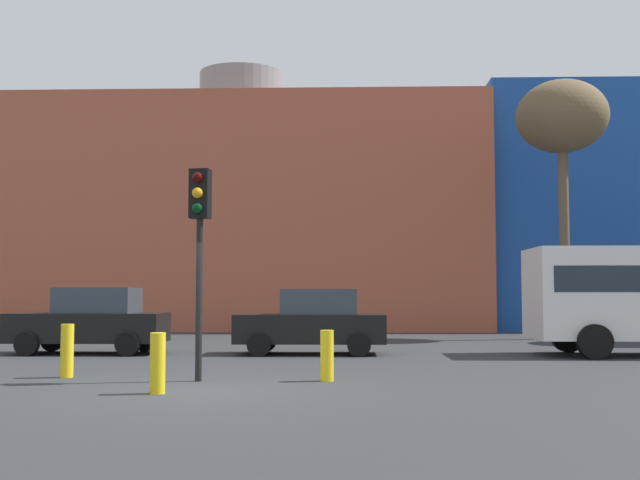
# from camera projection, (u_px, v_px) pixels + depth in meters

# --- Properties ---
(ground_plane) EXTENTS (200.00, 200.00, 0.00)m
(ground_plane) POSITION_uv_depth(u_px,v_px,m) (200.00, 390.00, 12.90)
(ground_plane) COLOR #2D3033
(building_backdrop) EXTENTS (37.22, 10.14, 12.08)m
(building_backdrop) POSITION_uv_depth(u_px,v_px,m) (241.00, 217.00, 37.83)
(building_backdrop) COLOR #B2563D
(building_backdrop) RESTS_ON ground_plane
(parked_car_1) EXTENTS (3.97, 1.95, 1.72)m
(parked_car_1) POSITION_uv_depth(u_px,v_px,m) (91.00, 321.00, 20.91)
(parked_car_1) COLOR black
(parked_car_1) RESTS_ON ground_plane
(parked_car_2) EXTENTS (3.88, 1.90, 1.68)m
(parked_car_2) POSITION_uv_depth(u_px,v_px,m) (313.00, 322.00, 20.72)
(parked_car_2) COLOR black
(parked_car_2) RESTS_ON ground_plane
(traffic_light_island) EXTENTS (0.40, 0.39, 3.82)m
(traffic_light_island) POSITION_uv_depth(u_px,v_px,m) (199.00, 224.00, 14.42)
(traffic_light_island) COLOR black
(traffic_light_island) RESTS_ON ground_plane
(bare_tree_1) EXTENTS (3.20, 3.20, 9.07)m
(bare_tree_1) POSITION_uv_depth(u_px,v_px,m) (562.00, 120.00, 28.05)
(bare_tree_1) COLOR brown
(bare_tree_1) RESTS_ON ground_plane
(bollard_yellow_0) EXTENTS (0.24, 0.24, 0.99)m
(bollard_yellow_0) POSITION_uv_depth(u_px,v_px,m) (67.00, 351.00, 14.93)
(bollard_yellow_0) COLOR yellow
(bollard_yellow_0) RESTS_ON ground_plane
(bollard_yellow_1) EXTENTS (0.24, 0.24, 0.91)m
(bollard_yellow_1) POSITION_uv_depth(u_px,v_px,m) (327.00, 356.00, 14.32)
(bollard_yellow_1) COLOR yellow
(bollard_yellow_1) RESTS_ON ground_plane
(bollard_yellow_2) EXTENTS (0.24, 0.24, 0.95)m
(bollard_yellow_2) POSITION_uv_depth(u_px,v_px,m) (158.00, 363.00, 12.50)
(bollard_yellow_2) COLOR yellow
(bollard_yellow_2) RESTS_ON ground_plane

